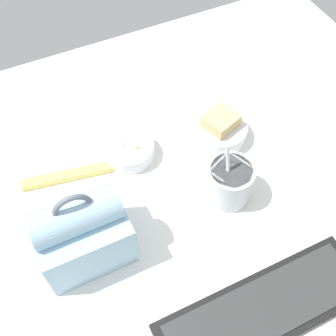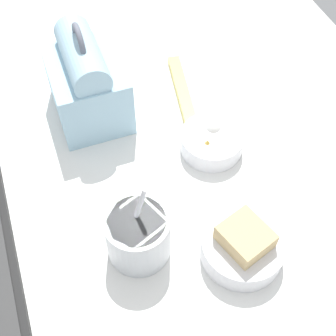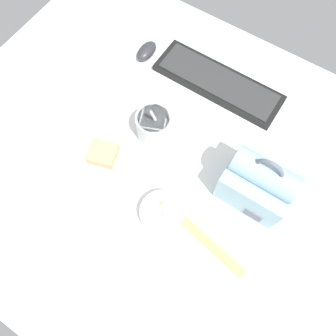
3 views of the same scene
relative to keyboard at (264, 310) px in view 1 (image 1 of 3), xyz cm
name	(u,v)px [view 1 (image 1 of 3)]	position (x,y,z in cm)	size (l,w,h in cm)	color
desk_surface	(176,191)	(2.66, -31.24, -2.02)	(140.00, 110.00, 2.00)	white
keyboard	(264,310)	(0.00, 0.00, 0.00)	(40.57, 12.92, 2.10)	black
lunch_bag	(81,232)	(25.27, -25.70, 6.80)	(17.01, 13.42, 20.40)	#9EC6DB
soup_cup	(229,182)	(-6.76, -25.17, 3.79)	(9.99, 9.99, 15.33)	silver
bento_bowl_sandwich	(219,129)	(-13.12, -40.13, 1.72)	(13.06, 13.06, 7.33)	silver
bento_bowl_snacks	(129,150)	(8.44, -44.13, 1.07)	(11.57, 11.57, 5.05)	silver
chopstick_case	(68,176)	(23.35, -44.22, -0.22)	(20.69, 5.94, 1.60)	#EFD666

